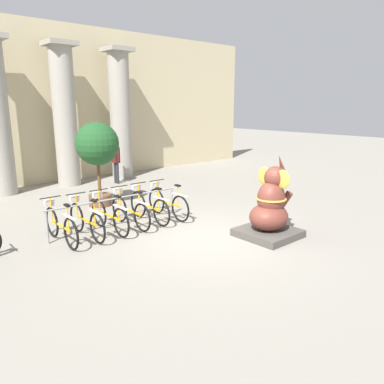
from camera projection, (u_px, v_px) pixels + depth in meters
ground_plane at (205, 237)px, 8.69m from camera, size 60.00×60.00×0.00m
building_facade at (53, 104)px, 14.33m from camera, size 20.00×0.20×6.00m
column_middle at (65, 115)px, 13.68m from camera, size 1.04×1.04×5.16m
column_right at (120, 114)px, 15.15m from camera, size 1.04×1.04×5.16m
bike_rack at (116, 204)px, 9.23m from camera, size 3.56×0.05×0.77m
bicycle_0 at (60, 225)px, 8.24m from camera, size 0.48×1.77×0.98m
bicycle_1 at (86, 220)px, 8.60m from camera, size 0.48×1.77×0.98m
bicycle_2 at (109, 215)px, 8.98m from camera, size 0.48×1.77×0.98m
bicycle_3 at (130, 210)px, 9.37m from camera, size 0.48×1.77×0.98m
bicycle_4 at (149, 206)px, 9.77m from camera, size 0.48×1.77×0.98m
bicycle_5 at (167, 202)px, 10.13m from camera, size 0.48×1.77×0.98m
elephant_statue at (270, 209)px, 8.61m from camera, size 1.24×1.24×1.92m
person_pedestrian at (116, 158)px, 14.34m from camera, size 0.22×0.47×1.66m
potted_tree at (97, 148)px, 11.00m from camera, size 1.27×1.27×2.51m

